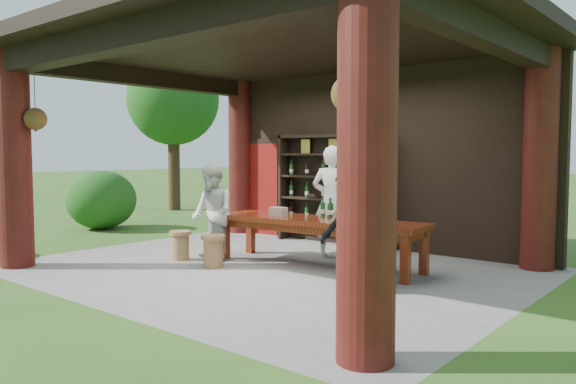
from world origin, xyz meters
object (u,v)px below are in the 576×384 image
Objects in this scene: napkin_basket at (278,212)px; stool_near_left at (213,250)px; wine_shelf at (332,189)px; guest_woman at (212,213)px; stool_near_right at (375,273)px; guest_man at (357,225)px; stool_far_left at (180,245)px; tasting_table at (318,226)px; host at (332,202)px.

stool_near_left is at bearing -117.27° from napkin_basket.
wine_shelf is 2.70m from guest_woman.
stool_near_right is at bearing -17.79° from napkin_basket.
guest_man reaches higher than stool_near_left.
stool_near_left is at bearing -25.13° from guest_woman.
wine_shelf reaches higher than guest_woman.
stool_far_left is at bearing -135.86° from guest_woman.
stool_far_left is at bearing -109.43° from wine_shelf.
napkin_basket is at bearing 62.73° from stool_near_left.
napkin_basket is at bearing -170.54° from tasting_table.
stool_near_left is 0.73m from guest_woman.
guest_woman is at bearing 178.54° from stool_near_right.
guest_woman is 1.08m from napkin_basket.
guest_woman is (-0.37, 0.33, 0.53)m from stool_near_left.
stool_near_left is 2.44m from guest_man.
napkin_basket is (0.35, -2.00, -0.24)m from wine_shelf.
host is (-1.78, 1.58, 0.70)m from stool_near_right.
stool_near_right is 0.24× the size of host.
host reaches higher than tasting_table.
stool_near_right is 2.40m from napkin_basket.
stool_near_right is at bearing 119.56° from host.
wine_shelf is 2.20m from tasting_table.
stool_far_left is 2.62m from host.
wine_shelf is 3.39m from guest_man.
guest_man is (2.72, 0.06, 0.02)m from guest_woman.
wine_shelf is 1.38m from host.
stool_far_left is (-0.87, 0.08, -0.01)m from stool_near_left.
wine_shelf is at bearing -73.56° from host.
guest_man reaches higher than stool_far_left.
stool_near_left is at bearing -92.83° from wine_shelf.
tasting_table is 13.45× the size of napkin_basket.
napkin_basket is (-2.22, 0.71, 0.58)m from stool_near_right.
stool_near_right is at bearing -28.63° from tasting_table.
stool_near_right is 2.48m from host.
guest_man reaches higher than stool_near_right.
wine_shelf reaches higher than tasting_table.
stool_far_left is (-3.59, -0.18, 0.01)m from stool_near_right.
stool_far_left is 0.78m from guest_woman.
guest_man is 6.25× the size of napkin_basket.
stool_near_left is 0.88m from stool_far_left.
guest_man is at bearing -30.78° from tasting_table.
napkin_basket is at bearing -80.00° from wine_shelf.
wine_shelf reaches higher than guest_man.
wine_shelf is at bearing 70.57° from stool_far_left.
guest_man is (1.15, -0.68, 0.18)m from tasting_table.
tasting_table is (1.05, -1.88, -0.43)m from wine_shelf.
napkin_basket is (1.37, 0.89, 0.57)m from stool_far_left.
wine_shelf is 3.82m from stool_near_right.
guest_man reaches higher than guest_woman.
stool_near_left is 2.73m from stool_near_right.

